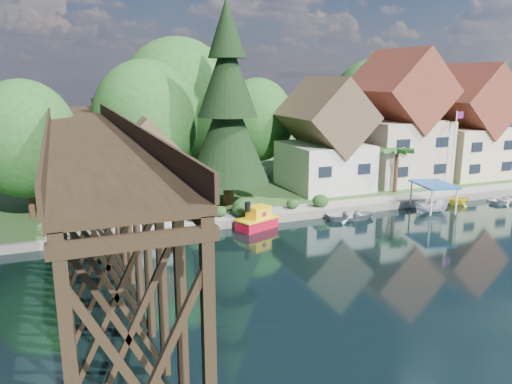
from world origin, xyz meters
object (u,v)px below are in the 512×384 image
at_px(house_right, 466,129).
at_px(house_left, 324,142).
at_px(shed, 145,170).
at_px(boat_white_b, 505,199).
at_px(conifer, 228,109).
at_px(palm_tree, 397,152).
at_px(boat_white_a, 352,214).
at_px(trestle_bridge, 88,177).
at_px(boat_canopy, 433,200).
at_px(house_center, 397,125).
at_px(flagpole, 455,141).
at_px(boat_yellow, 458,197).
at_px(tugboat, 257,220).

bearing_deg(house_right, house_left, -180.00).
bearing_deg(house_left, house_right, 0.00).
relative_size(shed, boat_white_b, 2.43).
height_order(conifer, palm_tree, conifer).
bearing_deg(boat_white_a, house_left, -6.39).
distance_m(trestle_bridge, boat_white_b, 37.12).
bearing_deg(trestle_bridge, conifer, 33.26).
xyz_separation_m(conifer, boat_canopy, (16.14, -7.18, -7.71)).
height_order(house_right, conifer, conifer).
relative_size(house_center, house_right, 1.12).
relative_size(flagpole, boat_white_a, 1.83).
bearing_deg(house_left, trestle_bridge, -154.79).
relative_size(shed, boat_canopy, 1.75).
relative_size(conifer, boat_white_a, 4.10).
bearing_deg(boat_canopy, house_left, 116.32).
bearing_deg(house_center, boat_yellow, -89.15).
relative_size(trestle_bridge, palm_tree, 9.71).
bearing_deg(conifer, boat_canopy, -23.99).
height_order(palm_tree, flagpole, flagpole).
bearing_deg(conifer, boat_white_b, -15.61).
xyz_separation_m(house_right, flagpole, (-5.60, -4.45, -0.57)).
distance_m(conifer, boat_yellow, 22.58).
bearing_deg(palm_tree, shed, 173.18).
distance_m(house_center, tugboat, 22.62).
bearing_deg(boat_canopy, boat_white_b, 1.56).
bearing_deg(trestle_bridge, boat_canopy, 1.27).
height_order(house_left, palm_tree, house_left).
relative_size(house_right, shed, 1.59).
xyz_separation_m(tugboat, boat_yellow, (19.90, 0.05, -0.03)).
relative_size(palm_tree, tugboat, 1.25).
bearing_deg(house_right, flagpole, -141.56).
distance_m(house_center, boat_canopy, 12.58).
relative_size(boat_canopy, boat_yellow, 1.77).
xyz_separation_m(house_right, boat_canopy, (-12.95, -10.20, -4.67)).
height_order(house_right, palm_tree, house_right).
relative_size(house_left, boat_white_a, 2.62).
bearing_deg(shed, trestle_bridge, -118.19).
relative_size(boat_canopy, boat_white_b, 1.39).
height_order(house_right, flagpole, house_right).
height_order(house_right, shed, house_right).
xyz_separation_m(house_center, boat_yellow, (0.14, -9.36, -5.75)).
xyz_separation_m(house_left, boat_white_b, (13.77, -9.97, -4.80)).
relative_size(conifer, tugboat, 4.75).
xyz_separation_m(house_left, boat_yellow, (9.14, -8.86, -4.47)).
xyz_separation_m(house_left, flagpole, (12.40, -4.45, 0.07)).
bearing_deg(trestle_bridge, boat_white_b, 1.34).
distance_m(house_left, house_right, 18.01).
height_order(house_left, shed, house_left).
xyz_separation_m(trestle_bridge, conifer, (11.91, 7.81, 3.47)).
bearing_deg(conifer, house_left, 15.23).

